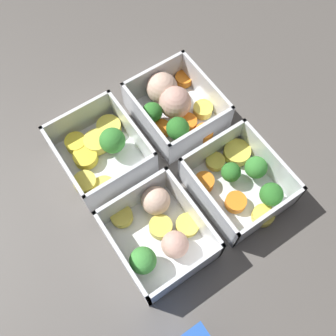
{
  "coord_description": "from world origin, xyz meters",
  "views": [
    {
      "loc": [
        -0.2,
        0.14,
        0.53
      ],
      "look_at": [
        0.0,
        0.0,
        0.02
      ],
      "focal_mm": 42.0,
      "sensor_mm": 36.0,
      "label": 1
    }
  ],
  "objects_px": {
    "container_far_left": "(158,233)",
    "container_far_right": "(100,151)",
    "container_near_left": "(241,181)",
    "container_near_right": "(173,105)"
  },
  "relations": [
    {
      "from": "container_near_left",
      "to": "container_near_right",
      "type": "height_order",
      "value": "same"
    },
    {
      "from": "container_far_right",
      "to": "container_far_left",
      "type": "bearing_deg",
      "value": -179.27
    },
    {
      "from": "container_far_left",
      "to": "container_far_right",
      "type": "bearing_deg",
      "value": 0.73
    },
    {
      "from": "container_near_left",
      "to": "container_far_left",
      "type": "bearing_deg",
      "value": 88.25
    },
    {
      "from": "container_far_left",
      "to": "container_far_right",
      "type": "relative_size",
      "value": 1.04
    },
    {
      "from": "container_near_left",
      "to": "container_near_right",
      "type": "bearing_deg",
      "value": 2.99
    },
    {
      "from": "container_far_left",
      "to": "container_far_right",
      "type": "distance_m",
      "value": 0.15
    },
    {
      "from": "container_near_right",
      "to": "container_far_left",
      "type": "relative_size",
      "value": 1.04
    },
    {
      "from": "container_near_right",
      "to": "container_near_left",
      "type": "bearing_deg",
      "value": -177.01
    },
    {
      "from": "container_far_left",
      "to": "container_far_right",
      "type": "height_order",
      "value": "same"
    }
  ]
}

